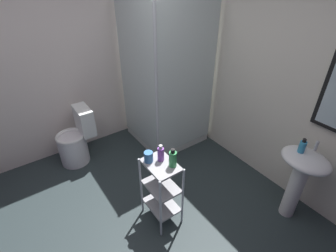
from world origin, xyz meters
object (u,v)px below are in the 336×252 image
Objects in this scene: pedestal_sink at (301,173)px; hand_soap_bottle at (302,146)px; conditioner_bottle_purple at (161,154)px; body_wash_bottle_green at (173,159)px; rinse_cup at (148,157)px; toilet at (76,141)px; shower_stall at (165,114)px; storage_cart at (161,187)px.

pedestal_sink is 5.52× the size of hand_soap_bottle.
body_wash_bottle_green reaches higher than conditioner_bottle_purple.
conditioner_bottle_purple is 1.62× the size of rinse_cup.
hand_soap_bottle is 1.31m from conditioner_bottle_purple.
pedestal_sink is at bearing 16.14° from hand_soap_bottle.
pedestal_sink is 1.07× the size of toilet.
hand_soap_bottle is at bearing -163.86° from pedestal_sink.
body_wash_bottle_green is at bearing -31.56° from shower_stall.
toilet is 4.00× the size of body_wash_bottle_green.
toilet is 1.49m from storage_cart.
body_wash_bottle_green reaches higher than toilet.
pedestal_sink is 1.37m from storage_cart.
rinse_cup is (-0.05, -0.10, -0.02)m from conditioner_bottle_purple.
body_wash_bottle_green is (-0.66, -1.06, 0.24)m from pedestal_sink.
toilet reaches higher than storage_cart.
toilet is (-0.31, -1.22, -0.15)m from shower_stall.
toilet is at bearing -162.55° from conditioner_bottle_purple.
conditioner_bottle_purple reaches higher than storage_cart.
rinse_cup is at bearing -123.09° from hand_soap_bottle.
storage_cart is 0.40m from body_wash_bottle_green.
storage_cart is at bearing 35.15° from rinse_cup.
storage_cart is at bearing -34.47° from conditioner_bottle_purple.
pedestal_sink is 2.68m from toilet.
body_wash_bottle_green is at bearing 39.32° from rinse_cup.
rinse_cup is at bearing -144.85° from storage_cart.
conditioner_bottle_purple is at bearing 17.45° from toilet.
conditioner_bottle_purple is at bearing 145.53° from storage_cart.
storage_cart is at bearing -136.10° from body_wash_bottle_green.
body_wash_bottle_green is at bearing 18.84° from conditioner_bottle_purple.
pedestal_sink reaches higher than toilet.
shower_stall is 10.52× the size of body_wash_bottle_green.
pedestal_sink is 1.28m from body_wash_bottle_green.
storage_cart is (1.43, 0.40, 0.12)m from toilet.
conditioner_bottle_purple is at bearing -123.68° from hand_soap_bottle.
toilet is 5.18× the size of hand_soap_bottle.
conditioner_bottle_purple reaches higher than pedestal_sink.
rinse_cup is at bearing 13.99° from toilet.
body_wash_bottle_green is (1.51, 0.48, 0.51)m from toilet.
body_wash_bottle_green reaches higher than rinse_cup.
shower_stall is 1.27m from toilet.
rinse_cup is at bearing -140.68° from body_wash_bottle_green.
hand_soap_bottle is at bearing 56.32° from conditioner_bottle_purple.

